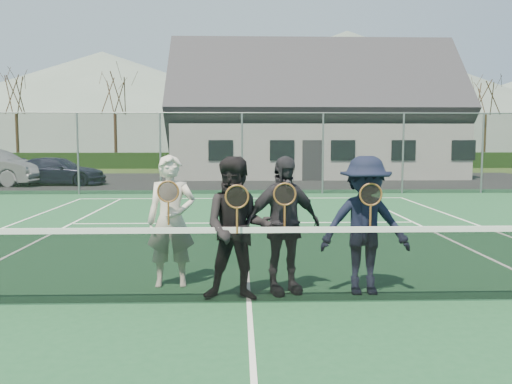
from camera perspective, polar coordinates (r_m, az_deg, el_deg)
ground at (r=26.59m, az=-1.56°, el=1.18°), size 220.00×220.00×0.00m
court_surface at (r=6.82m, az=-0.74°, el=-11.68°), size 30.00×30.00×0.02m
tarmac_carpark at (r=26.87m, az=-10.12°, el=1.15°), size 40.00×12.00×0.01m
hedge_row at (r=38.54m, az=-1.65°, el=3.35°), size 40.00×1.20×1.10m
hill_west at (r=104.75m, az=-15.77°, el=9.16°), size 110.00×110.00×18.00m
hill_centre at (r=103.87m, az=9.51°, el=10.43°), size 120.00×120.00×22.00m
car_c at (r=25.75m, az=-20.12°, el=2.06°), size 4.36×2.10×1.22m
court_markings at (r=6.81m, az=-0.74°, el=-11.56°), size 11.03×23.83×0.01m
tennis_net at (r=6.68m, az=-0.75°, el=-7.34°), size 11.68×0.08×1.10m
perimeter_fence at (r=20.02m, az=-1.48°, el=4.11°), size 30.07×0.07×3.02m
clubhouse at (r=30.85m, az=5.93°, el=9.17°), size 15.60×8.20×7.70m
tree_a at (r=42.75m, az=-24.02°, el=10.13°), size 3.20×3.20×7.77m
tree_b at (r=40.67m, az=-14.69°, el=10.68°), size 3.20×3.20×7.77m
tree_c at (r=39.74m, az=1.26°, el=10.99°), size 3.20×3.20×7.77m
tree_d at (r=41.50m, az=15.43°, el=10.56°), size 3.20×3.20×7.77m
tree_e at (r=43.63m, az=23.10°, el=10.06°), size 3.20×3.20×7.77m
player_a at (r=7.48m, az=-8.92°, el=-3.03°), size 0.68×0.52×1.80m
player_b at (r=6.77m, az=-2.00°, el=-3.87°), size 0.92×0.74×1.80m
player_c at (r=7.06m, az=2.85°, el=-3.48°), size 1.14×0.77×1.80m
player_d at (r=7.17m, az=11.41°, el=-3.45°), size 1.17×0.68×1.80m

